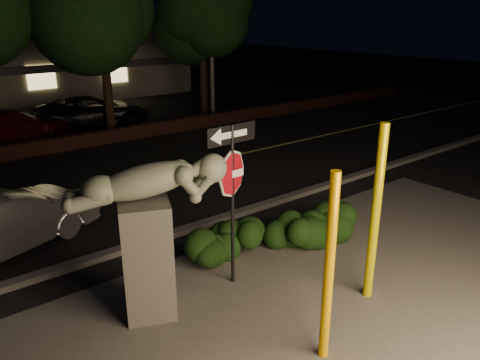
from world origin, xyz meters
The scene contains 16 objects.
ground centered at (0.00, 10.00, 0.00)m, with size 90.00×90.00×0.00m, color black.
patio centered at (0.00, -1.00, 0.01)m, with size 14.00×6.00×0.02m, color #4C4944.
road centered at (0.00, 7.00, 0.01)m, with size 80.00×8.00×0.01m, color black.
lane_marking centered at (0.00, 7.00, 0.02)m, with size 80.00×0.12×0.01m, color #C9C250.
curb centered at (0.00, 2.90, 0.06)m, with size 80.00×0.25×0.12m, color #4C4944.
brick_wall centered at (0.00, 11.30, 0.25)m, with size 40.00×0.35×0.50m, color #421F15.
parking_lot centered at (0.00, 17.00, 0.01)m, with size 40.00×12.00×0.01m, color black.
yellow_pole_left centered at (-0.68, -1.76, 1.40)m, with size 0.14×0.14×2.80m, color #FFB800.
yellow_pole_right centered at (1.07, -1.20, 1.54)m, with size 0.15×0.15×3.07m, color #D9CA01.
signpost centered at (-0.50, 0.60, 2.09)m, with size 1.00×0.09×2.93m.
sculpture centered at (-2.07, 0.67, 1.62)m, with size 2.40×1.49×2.63m.
hedge_center centered at (-0.09, 1.46, 0.48)m, with size 1.85×0.87×0.96m, color black.
hedge_right centered at (1.45, 0.83, 0.54)m, with size 1.65×0.89×1.08m, color black.
hedge_far_right centered at (2.15, 0.79, 0.45)m, with size 1.30×0.81×0.90m, color black.
parked_car_darkred centered at (-1.16, 13.51, 0.65)m, with size 1.81×4.46×1.29m, color #440B0F.
parked_car_dark centered at (2.31, 14.25, 0.67)m, with size 2.21×4.80×1.33m, color black.
Camera 1 is at (-5.00, -5.33, 4.63)m, focal length 35.00 mm.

